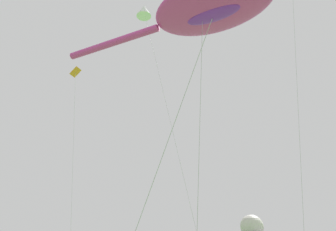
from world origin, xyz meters
name	(u,v)px	position (x,y,z in m)	size (l,w,h in m)	color
big_show_kite	(208,9)	(1.07, 5.97, 10.45)	(6.09, 10.19, 10.96)	#CC3899
small_kite_delta_white	(144,11)	(4.27, 16.10, 19.36)	(3.23, 4.57, 19.97)	white
small_kite_streamer_purple	(75,80)	(0.66, 20.40, 13.23)	(1.38, 1.86, 14.38)	orange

